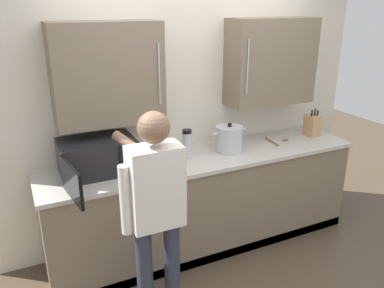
{
  "coord_description": "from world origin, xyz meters",
  "views": [
    {
      "loc": [
        -1.5,
        -2.01,
        2.23
      ],
      "look_at": [
        -0.15,
        0.85,
        1.07
      ],
      "focal_mm": 36.37,
      "sensor_mm": 36.0,
      "label": 1
    }
  ],
  "objects_px": {
    "microwave_oven": "(94,157)",
    "wooden_spoon": "(279,141)",
    "stock_pot": "(229,139)",
    "fruit_bowl": "(162,158)",
    "knife_block": "(312,125)",
    "thermos_flask": "(187,144)",
    "person_figure": "(155,209)"
  },
  "relations": [
    {
      "from": "stock_pot",
      "to": "wooden_spoon",
      "type": "distance_m",
      "value": 0.59
    },
    {
      "from": "stock_pot",
      "to": "wooden_spoon",
      "type": "relative_size",
      "value": 1.38
    },
    {
      "from": "stock_pot",
      "to": "knife_block",
      "type": "relative_size",
      "value": 1.18
    },
    {
      "from": "person_figure",
      "to": "fruit_bowl",
      "type": "bearing_deg",
      "value": 65.75
    },
    {
      "from": "thermos_flask",
      "to": "fruit_bowl",
      "type": "height_order",
      "value": "thermos_flask"
    },
    {
      "from": "knife_block",
      "to": "fruit_bowl",
      "type": "height_order",
      "value": "knife_block"
    },
    {
      "from": "microwave_oven",
      "to": "fruit_bowl",
      "type": "height_order",
      "value": "microwave_oven"
    },
    {
      "from": "stock_pot",
      "to": "fruit_bowl",
      "type": "height_order",
      "value": "stock_pot"
    },
    {
      "from": "microwave_oven",
      "to": "knife_block",
      "type": "relative_size",
      "value": 2.78
    },
    {
      "from": "fruit_bowl",
      "to": "person_figure",
      "type": "height_order",
      "value": "person_figure"
    },
    {
      "from": "knife_block",
      "to": "person_figure",
      "type": "height_order",
      "value": "person_figure"
    },
    {
      "from": "microwave_oven",
      "to": "fruit_bowl",
      "type": "relative_size",
      "value": 3.62
    },
    {
      "from": "knife_block",
      "to": "fruit_bowl",
      "type": "relative_size",
      "value": 1.3
    },
    {
      "from": "microwave_oven",
      "to": "wooden_spoon",
      "type": "relative_size",
      "value": 3.27
    },
    {
      "from": "stock_pot",
      "to": "thermos_flask",
      "type": "xyz_separation_m",
      "value": [
        -0.42,
        0.01,
        0.01
      ]
    },
    {
      "from": "stock_pot",
      "to": "wooden_spoon",
      "type": "xyz_separation_m",
      "value": [
        0.58,
        0.01,
        -0.11
      ]
    },
    {
      "from": "microwave_oven",
      "to": "stock_pot",
      "type": "xyz_separation_m",
      "value": [
        1.23,
        -0.03,
        -0.02
      ]
    },
    {
      "from": "microwave_oven",
      "to": "wooden_spoon",
      "type": "xyz_separation_m",
      "value": [
        1.81,
        -0.02,
        -0.13
      ]
    },
    {
      "from": "microwave_oven",
      "to": "stock_pot",
      "type": "relative_size",
      "value": 2.36
    },
    {
      "from": "fruit_bowl",
      "to": "microwave_oven",
      "type": "bearing_deg",
      "value": 176.99
    },
    {
      "from": "microwave_oven",
      "to": "stock_pot",
      "type": "bearing_deg",
      "value": -1.51
    },
    {
      "from": "wooden_spoon",
      "to": "knife_block",
      "type": "bearing_deg",
      "value": 1.66
    },
    {
      "from": "stock_pot",
      "to": "fruit_bowl",
      "type": "bearing_deg",
      "value": 179.79
    },
    {
      "from": "microwave_oven",
      "to": "wooden_spoon",
      "type": "bearing_deg",
      "value": -0.62
    },
    {
      "from": "wooden_spoon",
      "to": "person_figure",
      "type": "distance_m",
      "value": 1.8
    },
    {
      "from": "microwave_oven",
      "to": "person_figure",
      "type": "distance_m",
      "value": 0.87
    },
    {
      "from": "microwave_oven",
      "to": "thermos_flask",
      "type": "height_order",
      "value": "microwave_oven"
    },
    {
      "from": "knife_block",
      "to": "thermos_flask",
      "type": "relative_size",
      "value": 1.11
    },
    {
      "from": "fruit_bowl",
      "to": "knife_block",
      "type": "bearing_deg",
      "value": 0.79
    },
    {
      "from": "microwave_oven",
      "to": "wooden_spoon",
      "type": "distance_m",
      "value": 1.82
    },
    {
      "from": "microwave_oven",
      "to": "fruit_bowl",
      "type": "bearing_deg",
      "value": -3.01
    },
    {
      "from": "stock_pot",
      "to": "fruit_bowl",
      "type": "relative_size",
      "value": 1.53
    }
  ]
}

